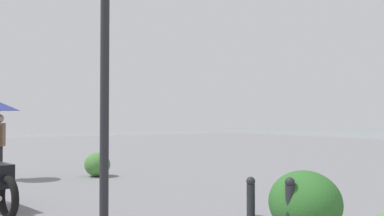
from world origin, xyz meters
name	(u,v)px	position (x,y,z in m)	size (l,w,h in m)	color
lamppost	(105,34)	(4.85, 0.51, 2.92)	(0.98, 0.28, 4.44)	#232328
bollard_near	(290,208)	(2.58, -1.18, 0.44)	(0.13, 0.13, 0.84)	#232328
bollard_mid	(251,203)	(3.26, -1.09, 0.40)	(0.13, 0.13, 0.77)	#232328
shrub_low	(305,203)	(2.70, -1.57, 0.44)	(1.04, 0.94, 0.89)	#2D6628
shrub_wide	(97,164)	(9.82, -1.10, 0.33)	(0.77, 0.70, 0.66)	#477F38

